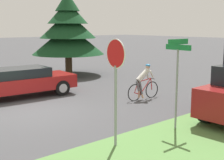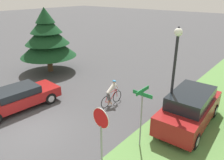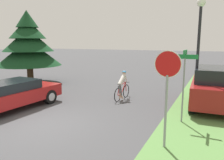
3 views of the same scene
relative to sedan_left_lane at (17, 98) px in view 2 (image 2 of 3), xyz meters
The scene contains 8 objects.
ground_plane 2.74m from the sedan_left_lane, 16.89° to the right, with size 140.00×140.00×0.00m, color #424244.
sedan_left_lane is the anchor object (origin of this frame).
cyclist 5.33m from the sedan_left_lane, 44.81° to the left, with size 0.44×1.73×1.51m.
parked_suv_right 9.30m from the sedan_left_lane, 29.55° to the left, with size 2.10×4.75×1.83m.
stop_sign 7.08m from the sedan_left_lane, ahead, with size 0.74×0.07×2.77m.
street_lamp 8.74m from the sedan_left_lane, 27.96° to the left, with size 0.37×0.37×4.91m.
street_name_sign 7.39m from the sedan_left_lane, 13.55° to the left, with size 0.90×0.90×2.71m.
conifer_tall_near 6.74m from the sedan_left_lane, 128.26° to the left, with size 4.48×4.48×5.16m.
Camera 2 is at (8.59, -4.31, 6.27)m, focal length 35.00 mm.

